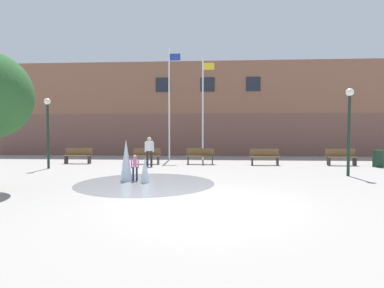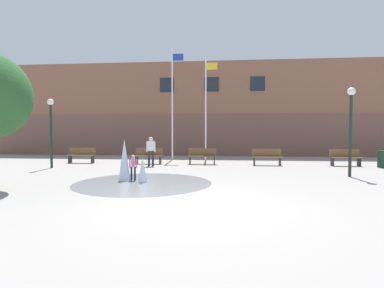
{
  "view_description": "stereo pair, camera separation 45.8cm",
  "coord_description": "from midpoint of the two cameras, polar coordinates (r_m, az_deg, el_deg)",
  "views": [
    {
      "loc": [
        0.19,
        -7.55,
        1.85
      ],
      "look_at": [
        -0.64,
        6.31,
        1.3
      ],
      "focal_mm": 28.0,
      "sensor_mm": 36.0,
      "label": 1
    },
    {
      "loc": [
        0.65,
        -7.52,
        1.85
      ],
      "look_at": [
        -0.64,
        6.31,
        1.3
      ],
      "focal_mm": 28.0,
      "sensor_mm": 36.0,
      "label": 2
    }
  ],
  "objects": [
    {
      "name": "park_bench_center",
      "position": [
        17.3,
        2.72,
        -2.28
      ],
      "size": [
        1.6,
        0.44,
        0.91
      ],
      "color": "#28282D",
      "rests_on": "ground"
    },
    {
      "name": "park_bench_under_right_flagpole",
      "position": [
        17.24,
        14.81,
        -2.37
      ],
      "size": [
        1.6,
        0.44,
        0.91
      ],
      "color": "#28282D",
      "rests_on": "ground"
    },
    {
      "name": "splash_fountain",
      "position": [
        11.4,
        -10.0,
        -4.6
      ],
      "size": [
        4.99,
        4.99,
        1.59
      ],
      "color": "gray",
      "rests_on": "ground"
    },
    {
      "name": "ground_plane",
      "position": [
        7.77,
        2.12,
        -11.49
      ],
      "size": [
        100.0,
        100.0,
        0.0
      ],
      "primitive_type": "plane",
      "color": "gray"
    },
    {
      "name": "flagpole_right",
      "position": [
        19.9,
        3.4,
        7.4
      ],
      "size": [
        0.8,
        0.1,
        6.8
      ],
      "color": "silver",
      "rests_on": "ground"
    },
    {
      "name": "lamp_post_right_lane",
      "position": [
        14.08,
        28.83,
        4.32
      ],
      "size": [
        0.32,
        0.32,
        3.68
      ],
      "color": "#192D23",
      "rests_on": "ground"
    },
    {
      "name": "trash_can",
      "position": [
        18.59,
        33.27,
        -2.42
      ],
      "size": [
        0.56,
        0.56,
        0.9
      ],
      "primitive_type": "cylinder",
      "color": "#193323",
      "rests_on": "ground"
    },
    {
      "name": "lamp_post_left_lane",
      "position": [
        16.93,
        -24.59,
        3.77
      ],
      "size": [
        0.32,
        0.32,
        3.56
      ],
      "color": "#192D23",
      "rests_on": "ground"
    },
    {
      "name": "flagpole_left",
      "position": [
        20.13,
        -3.03,
        8.27
      ],
      "size": [
        0.8,
        0.1,
        7.43
      ],
      "color": "silver",
      "rests_on": "ground"
    },
    {
      "name": "park_bench_near_trashcan",
      "position": [
        18.49,
        27.79,
        -2.25
      ],
      "size": [
        1.6,
        0.44,
        0.91
      ],
      "color": "#28282D",
      "rests_on": "ground"
    },
    {
      "name": "library_building",
      "position": [
        26.41,
        4.42,
        6.24
      ],
      "size": [
        36.0,
        6.05,
        7.37
      ],
      "color": "brown",
      "rests_on": "ground"
    },
    {
      "name": "park_bench_far_left",
      "position": [
        19.01,
        -19.63,
        -2.0
      ],
      "size": [
        1.6,
        0.44,
        0.91
      ],
      "color": "#28282D",
      "rests_on": "ground"
    },
    {
      "name": "adult_watching",
      "position": [
        16.33,
        -7.04,
        -0.97
      ],
      "size": [
        0.5,
        0.36,
        1.59
      ],
      "rotation": [
        0.0,
        0.0,
        -2.5
      ],
      "color": "#28282D",
      "rests_on": "ground"
    },
    {
      "name": "park_bench_under_left_flagpole",
      "position": [
        17.65,
        -7.51,
        -2.21
      ],
      "size": [
        1.6,
        0.44,
        0.91
      ],
      "color": "#28282D",
      "rests_on": "ground"
    },
    {
      "name": "child_running",
      "position": [
        11.65,
        -10.05,
        -4.02
      ],
      "size": [
        0.31,
        0.23,
        0.99
      ],
      "rotation": [
        0.0,
        0.0,
        -1.4
      ],
      "color": "#1E233D",
      "rests_on": "ground"
    }
  ]
}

